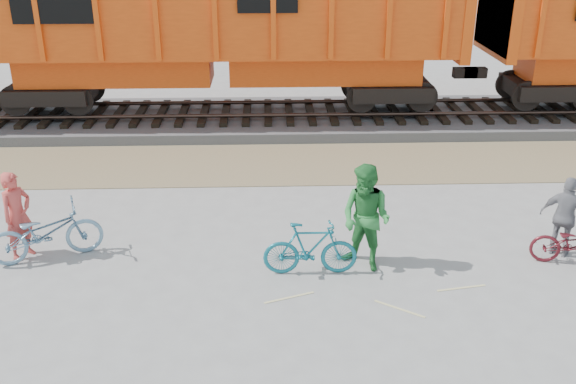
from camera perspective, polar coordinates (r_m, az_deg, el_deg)
The scene contains 10 objects.
ground at distance 11.74m, azimuth 4.89°, elevation -7.13°, with size 120.00×120.00×0.00m, color #9E9E99.
gravel_strip at distance 16.68m, azimuth 2.77°, elevation 2.58°, with size 120.00×3.00×0.02m, color #947F5B.
ballast_bed at distance 19.93m, azimuth 1.98°, elevation 6.56°, with size 120.00×4.00×0.30m, color slate.
track at distance 19.84m, azimuth 1.99°, elevation 7.45°, with size 120.00×2.60×0.24m.
hopper_car_center at distance 19.29m, azimuth -6.13°, elevation 14.59°, with size 14.00×3.13×4.65m.
bicycle_blue at distance 12.73m, azimuth -20.74°, elevation -3.39°, with size 0.71×2.04×1.07m, color #6B95B0.
bicycle_teal at distance 11.43m, azimuth 1.99°, elevation -5.04°, with size 0.47×1.68×1.01m, color #146B7C.
person_solo at distance 12.85m, azimuth -22.92°, elevation -1.93°, with size 0.62×0.41×1.70m, color #CB463E.
person_man at distance 11.50m, azimuth 6.94°, elevation -2.32°, with size 0.96×0.75×1.98m, color #2A7D36.
person_woman at distance 13.00m, azimuth 23.44°, elevation -2.06°, with size 0.92×0.38×1.57m, color gray.
Camera 1 is at (-1.34, -10.01, 5.98)m, focal length 40.00 mm.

